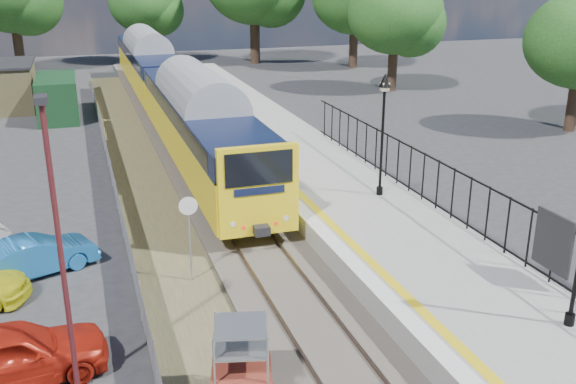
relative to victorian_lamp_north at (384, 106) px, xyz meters
name	(u,v)px	position (x,y,z in m)	size (l,w,h in m)	color
ground	(300,313)	(-5.30, -6.00, -4.30)	(120.00, 120.00, 0.00)	#2D2D30
track_bed	(211,199)	(-5.77, 3.67, -4.21)	(5.90, 80.00, 0.29)	#473F38
platform	(333,192)	(-1.10, 2.00, -3.85)	(5.00, 70.00, 0.90)	gray
platform_edge	(284,187)	(-3.16, 2.00, -3.39)	(0.90, 70.00, 0.01)	silver
victorian_lamp_north	(384,106)	(0.00, 0.00, 0.00)	(0.44, 0.44, 4.60)	black
palisade_fence	(465,200)	(1.25, -3.76, -2.46)	(0.12, 26.00, 2.00)	black
wire_fence	(113,179)	(-9.50, 6.00, -3.70)	(0.06, 52.00, 1.20)	#999EA3
train	(168,85)	(-5.30, 18.48, -1.96)	(2.82, 40.83, 3.51)	yellow
brick_plinth	(241,368)	(-7.80, -9.38, -3.30)	(1.56, 1.56, 2.07)	maroon
speed_sign	(189,225)	(-7.80, -3.21, -2.41)	(0.56, 0.11, 2.77)	#999EA3
carpark_lamp	(58,233)	(-11.20, -7.65, -0.44)	(0.25, 0.50, 6.74)	#511B1E
car_red	(12,354)	(-12.57, -6.85, -3.57)	(1.71, 4.26, 1.45)	#B62010
car_blue	(36,256)	(-12.29, -1.10, -3.69)	(1.29, 3.71, 1.22)	#1B60A5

